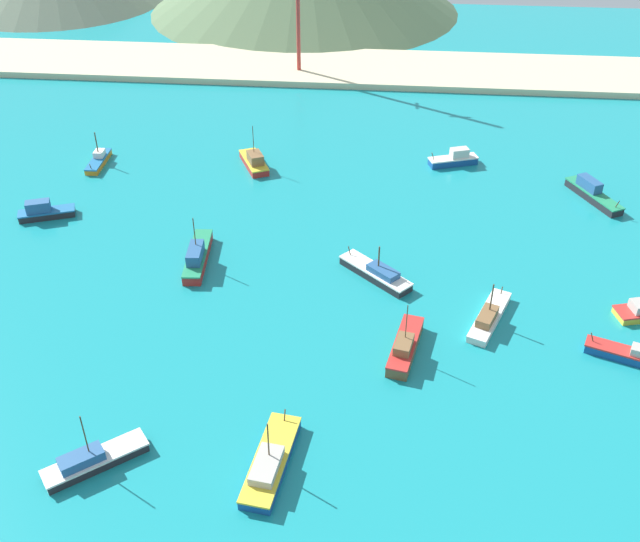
# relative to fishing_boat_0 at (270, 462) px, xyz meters

# --- Properties ---
(ground) EXTENTS (260.00, 280.00, 0.50)m
(ground) POSITION_rel_fishing_boat_0_xyz_m (-2.54, 15.30, -1.03)
(ground) COLOR teal
(fishing_boat_0) EXTENTS (4.46, 11.21, 5.94)m
(fishing_boat_0) POSITION_rel_fishing_boat_0_xyz_m (0.00, 0.00, 0.00)
(fishing_boat_0) COLOR #14478C
(fishing_boat_0) RESTS_ON ground
(fishing_boat_1) EXTENTS (9.05, 7.87, 6.46)m
(fishing_boat_1) POSITION_rel_fishing_boat_0_xyz_m (-16.26, -1.26, -0.02)
(fishing_boat_1) COLOR #232328
(fishing_boat_1) RESTS_ON ground
(fishing_boat_2) EXTENTS (9.73, 5.29, 2.23)m
(fishing_boat_2) POSITION_rel_fishing_boat_0_xyz_m (36.68, 18.12, -0.06)
(fishing_boat_2) COLOR #14478C
(fishing_boat_2) RESTS_ON ground
(fishing_boat_3) EXTENTS (8.08, 4.55, 2.65)m
(fishing_boat_3) POSITION_rel_fishing_boat_0_xyz_m (20.12, 63.25, 0.16)
(fishing_boat_3) COLOR #14478C
(fishing_boat_3) RESTS_ON ground
(fishing_boat_4) EXTENTS (9.46, 8.93, 4.76)m
(fishing_boat_4) POSITION_rel_fishing_boat_0_xyz_m (8.78, 30.96, -0.02)
(fishing_boat_4) COLOR #232328
(fishing_boat_4) RESTS_ON ground
(fishing_boat_5) EXTENTS (8.00, 4.81, 2.64)m
(fishing_boat_5) POSITION_rel_fishing_boat_0_xyz_m (-38.14, 41.43, 0.19)
(fishing_boat_5) COLOR #232328
(fishing_boat_5) RESTS_ON ground
(fishing_boat_6) EXTENTS (3.10, 11.28, 6.77)m
(fishing_boat_6) POSITION_rel_fishing_boat_0_xyz_m (-14.15, 32.23, 0.28)
(fishing_boat_6) COLOR red
(fishing_boat_6) RESTS_ON ground
(fishing_boat_7) EXTENTS (5.95, 8.63, 6.98)m
(fishing_boat_7) POSITION_rel_fishing_boat_0_xyz_m (-11.29, 59.41, 0.20)
(fishing_boat_7) COLOR red
(fishing_boat_7) RESTS_ON ground
(fishing_boat_10) EXTENTS (2.18, 7.92, 5.23)m
(fishing_boat_10) POSITION_rel_fishing_boat_0_xyz_m (-36.09, 58.16, -0.10)
(fishing_boat_10) COLOR orange
(fishing_boat_10) RESTS_ON ground
(fishing_boat_12) EXTENTS (4.26, 9.75, 6.81)m
(fishing_boat_12) POSITION_rel_fishing_boat_0_xyz_m (12.26, 17.13, 0.16)
(fishing_boat_12) COLOR brown
(fishing_boat_12) RESTS_ON ground
(fishing_boat_14) EXTENTS (5.98, 10.30, 5.41)m
(fishing_boat_14) POSITION_rel_fishing_boat_0_xyz_m (21.89, 23.47, -0.07)
(fishing_boat_14) COLOR silver
(fishing_boat_14) RESTS_ON ground
(fishing_boat_15) EXTENTS (6.84, 10.60, 2.78)m
(fishing_boat_15) POSITION_rel_fishing_boat_0_xyz_m (39.59, 53.85, 0.21)
(fishing_boat_15) COLOR #232328
(fishing_boat_15) RESTS_ON ground
(beach_strip) EXTENTS (247.00, 20.66, 1.20)m
(beach_strip) POSITION_rel_fishing_boat_0_xyz_m (-2.54, 103.79, -0.18)
(beach_strip) COLOR beige
(beach_strip) RESTS_ON ground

